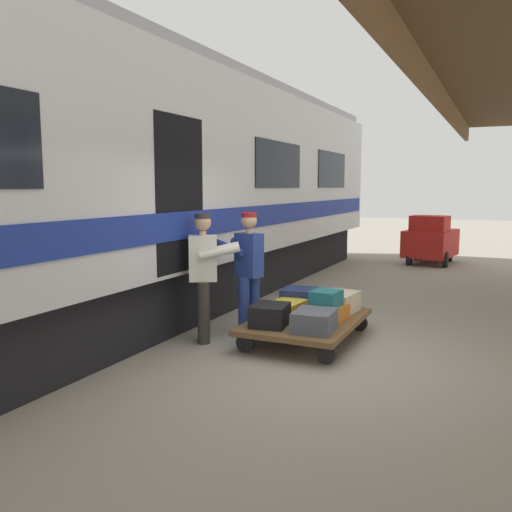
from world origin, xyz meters
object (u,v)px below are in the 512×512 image
object	(u,v)px
porter_by_door	(205,273)
porter_in_overalls	(248,269)
suitcase_yellow_case	(286,309)
baggage_tug	(430,240)
luggage_cart	(306,322)
suitcase_teal_softside	(326,298)
suitcase_slate_roller	(314,321)
suitcase_cream_canvas	(339,302)
suitcase_navy_fabric	(300,298)
suitcase_black_hardshell	(270,315)
suitcase_orange_carryall	(328,313)
train_car	(90,186)

from	to	relation	value
porter_by_door	porter_in_overalls	bearing A→B (deg)	-123.49
suitcase_yellow_case	baggage_tug	world-z (taller)	baggage_tug
luggage_cart	suitcase_teal_softside	xyz separation A→B (m)	(-0.27, 0.02, 0.34)
luggage_cart	porter_in_overalls	xyz separation A→B (m)	(0.85, 0.03, 0.66)
porter_in_overalls	baggage_tug	bearing A→B (deg)	-99.63
suitcase_slate_roller	baggage_tug	distance (m)	8.84
suitcase_cream_canvas	suitcase_navy_fabric	size ratio (longest dim) A/B	1.27
suitcase_slate_roller	suitcase_yellow_case	bearing A→B (deg)	-42.44
luggage_cart	suitcase_black_hardshell	bearing A→B (deg)	61.33
suitcase_orange_carryall	porter_by_door	size ratio (longest dim) A/B	0.35
luggage_cart	suitcase_black_hardshell	size ratio (longest dim) A/B	3.89
suitcase_cream_canvas	suitcase_navy_fabric	world-z (taller)	suitcase_navy_fabric
suitcase_cream_canvas	luggage_cart	bearing A→B (deg)	61.33
luggage_cart	suitcase_teal_softside	bearing A→B (deg)	175.96
train_car	suitcase_orange_carryall	xyz separation A→B (m)	(-3.27, -0.72, -1.65)
train_car	suitcase_yellow_case	xyz separation A→B (m)	(-2.68, -0.72, -1.65)
baggage_tug	luggage_cart	bearing A→B (deg)	86.11
train_car	suitcase_black_hardshell	xyz separation A→B (m)	(-2.68, -0.18, -1.62)
luggage_cart	suitcase_navy_fabric	distance (m)	0.64
porter_by_door	baggage_tug	xyz separation A→B (m)	(-1.78, -8.88, -0.30)
suitcase_yellow_case	baggage_tug	distance (m)	8.34
suitcase_yellow_case	porter_by_door	bearing A→B (deg)	32.29
suitcase_yellow_case	suitcase_slate_roller	world-z (taller)	suitcase_slate_roller
luggage_cart	suitcase_orange_carryall	distance (m)	0.33
train_car	luggage_cart	distance (m)	3.55
porter_by_door	suitcase_slate_roller	bearing A→B (deg)	-178.46
suitcase_orange_carryall	porter_in_overalls	size ratio (longest dim) A/B	0.35
suitcase_black_hardshell	baggage_tug	world-z (taller)	baggage_tug
train_car	porter_by_door	bearing A→B (deg)	-175.39
suitcase_slate_roller	porter_by_door	xyz separation A→B (m)	(1.51, 0.04, 0.49)
baggage_tug	suitcase_teal_softside	bearing A→B (deg)	88.00
suitcase_navy_fabric	suitcase_slate_roller	bearing A→B (deg)	118.67
luggage_cart	suitcase_yellow_case	xyz separation A→B (m)	(0.30, -0.00, 0.14)
suitcase_slate_roller	porter_by_door	distance (m)	1.59
suitcase_teal_softside	suitcase_navy_fabric	bearing A→B (deg)	-44.46
suitcase_cream_canvas	porter_by_door	bearing A→B (deg)	36.60
suitcase_navy_fabric	suitcase_teal_softside	bearing A→B (deg)	135.54
suitcase_slate_roller	baggage_tug	bearing A→B (deg)	-91.75
suitcase_orange_carryall	porter_by_door	bearing A→B (deg)	21.04
porter_by_door	baggage_tug	bearing A→B (deg)	-101.32
suitcase_yellow_case	porter_by_door	world-z (taller)	porter_by_door
porter_by_door	train_car	bearing A→B (deg)	4.61
train_car	suitcase_yellow_case	distance (m)	3.23
suitcase_yellow_case	suitcase_orange_carryall	bearing A→B (deg)	180.00
luggage_cart	porter_in_overalls	bearing A→B (deg)	1.96
suitcase_cream_canvas	suitcase_black_hardshell	distance (m)	1.23
suitcase_navy_fabric	porter_by_door	distance (m)	1.52
porter_in_overalls	luggage_cart	bearing A→B (deg)	-178.04
suitcase_slate_roller	porter_by_door	world-z (taller)	porter_by_door
suitcase_black_hardshell	luggage_cart	bearing A→B (deg)	-118.67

